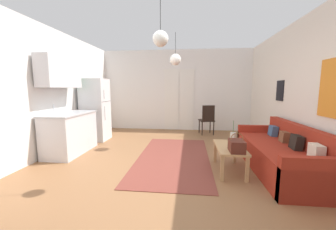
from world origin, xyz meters
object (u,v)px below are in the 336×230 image
Objects in this scene: couch at (282,155)px; accent_chair at (207,118)px; bamboo_vase at (233,138)px; handbag at (237,146)px; coffee_table at (230,150)px; pendant_lamp_near at (160,39)px; pendant_lamp_far at (175,60)px; refrigerator at (95,110)px.

accent_chair is (-1.06, 2.61, 0.23)m from couch.
couch is 5.34× the size of bamboo_vase.
couch is at bearing -7.60° from bamboo_vase.
bamboo_vase reaches higher than handbag.
couch reaches higher than coffee_table.
pendant_lamp_near is at bearing -152.48° from coffee_table.
pendant_lamp_near is (-0.95, -3.31, 1.59)m from accent_chair.
accent_chair is 1.22× the size of pendant_lamp_far.
pendant_lamp_near is at bearing -91.80° from pendant_lamp_far.
pendant_lamp_near and pendant_lamp_far have the same top height.
refrigerator is (-4.17, 1.66, 0.56)m from couch.
refrigerator is (-3.27, 1.77, 0.47)m from coffee_table.
refrigerator reaches higher than handbag.
handbag is at bearing -32.02° from refrigerator.
accent_chair is (-0.19, 3.03, -0.03)m from handbag.
coffee_table is at bearing 98.20° from handbag.
couch is 0.86m from bamboo_vase.
pendant_lamp_far is at bearing 134.31° from bamboo_vase.
accent_chair is at bearing 93.64° from handbag.
accent_chair is at bearing 95.60° from bamboo_vase.
pendant_lamp_near reaches higher than accent_chair.
couch is 0.92m from coffee_table.
accent_chair reaches higher than couch.
refrigerator is at bearing 151.48° from coffee_table.
handbag is at bearing 81.17° from accent_chair.
handbag is at bearing -154.50° from couch.
bamboo_vase is at bearing 84.19° from handbag.
refrigerator is 2.32× the size of pendant_lamp_near.
bamboo_vase is 0.24× the size of refrigerator.
handbag is 0.18× the size of refrigerator.
couch reaches higher than handbag.
pendant_lamp_near is (-1.10, -0.58, 1.72)m from coffee_table.
pendant_lamp_far is (-1.09, 1.69, 1.56)m from handbag.
refrigerator is 2.23× the size of pendant_lamp_far.
handbag is (-0.86, -0.41, 0.26)m from couch.
pendant_lamp_far reaches higher than couch.
bamboo_vase is 3.71m from refrigerator.
handbag is 3.91m from refrigerator.
bamboo_vase is 2.13m from pendant_lamp_near.
pendant_lamp_far is at bearing 43.86° from accent_chair.
coffee_table is at bearing 80.67° from accent_chair.
coffee_table is 0.34m from handbag.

